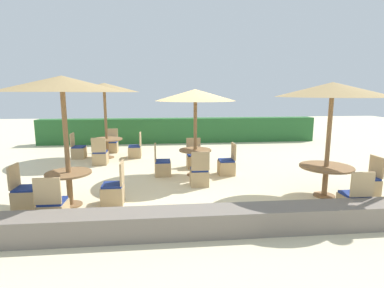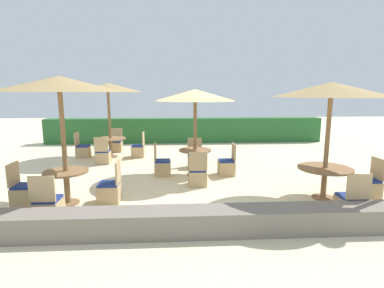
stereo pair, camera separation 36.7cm
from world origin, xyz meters
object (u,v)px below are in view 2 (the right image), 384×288
(patio_chair_back_left_west, at_px, (83,150))
(patio_chair_back_left_north, at_px, (116,145))
(parasol_back_left, at_px, (108,88))
(patio_chair_front_left_west, at_px, (24,193))
(round_table_back_left, at_px, (110,142))
(parasol_center, at_px, (195,96))
(patio_chair_center_west, at_px, (162,166))
(patio_chair_center_north, at_px, (195,160))
(patio_chair_front_left_south, at_px, (48,208))
(patio_chair_center_south, at_px, (198,176))
(round_table_front_right, at_px, (325,173))
(patio_chair_center_east, at_px, (227,166))
(patio_chair_back_left_east, at_px, (138,150))
(round_table_front_left, at_px, (66,179))
(parasol_front_right, at_px, (331,90))
(parasol_front_left, at_px, (59,85))
(patio_chair_front_right_south, at_px, (351,205))
(patio_chair_front_left_east, at_px, (110,191))
(patio_chair_front_right_east, at_px, (368,187))
(patio_chair_back_left_south, at_px, (103,156))
(round_table_center, at_px, (195,156))

(patio_chair_back_left_west, height_order, patio_chair_back_left_north, same)
(parasol_back_left, xyz_separation_m, patio_chair_back_left_west, (-1.03, 0.02, -2.27))
(patio_chair_front_left_west, bearing_deg, round_table_back_left, 169.83)
(parasol_center, xyz_separation_m, patio_chair_center_west, (-0.96, 0.05, -2.03))
(patio_chair_front_left_west, height_order, patio_chair_center_north, same)
(patio_chair_front_left_south, distance_m, patio_chair_center_south, 3.57)
(round_table_back_left, relative_size, patio_chair_back_left_north, 1.21)
(patio_chair_center_west, xyz_separation_m, round_table_front_right, (3.76, -2.13, 0.32))
(round_table_back_left, xyz_separation_m, round_table_front_right, (5.76, -4.70, 0.02))
(round_table_front_right, bearing_deg, patio_chair_center_north, 132.81)
(patio_chair_center_east, distance_m, patio_chair_back_left_east, 3.87)
(round_table_front_left, relative_size, parasol_front_right, 0.36)
(parasol_front_left, bearing_deg, patio_chair_front_left_south, -92.83)
(patio_chair_back_left_north, distance_m, patio_chair_back_left_east, 1.49)
(patio_chair_center_south, xyz_separation_m, patio_chair_front_right_south, (2.78, -2.19, 0.00))
(parasol_front_left, relative_size, parasol_center, 1.10)
(parasol_center, height_order, patio_chair_center_north, parasol_center)
(patio_chair_front_left_east, distance_m, patio_chair_back_left_west, 5.11)
(parasol_center, relative_size, patio_chair_back_left_east, 2.66)
(parasol_front_left, height_order, patio_chair_back_left_east, parasol_front_left)
(patio_chair_front_left_east, height_order, parasol_back_left, parasol_back_left)
(round_table_front_right, height_order, patio_chair_front_right_east, patio_chair_front_right_east)
(patio_chair_front_left_south, height_order, parasol_center, parasol_center)
(patio_chair_front_left_east, xyz_separation_m, round_table_back_left, (-0.95, 4.69, 0.31))
(patio_chair_front_left_south, bearing_deg, patio_chair_back_left_east, 79.47)
(patio_chair_front_left_east, relative_size, patio_chair_center_south, 1.00)
(patio_chair_back_left_west, bearing_deg, round_table_front_right, 55.18)
(patio_chair_center_north, bearing_deg, parasol_front_left, 44.76)
(patio_chair_back_left_west, distance_m, patio_chair_back_left_south, 1.43)
(round_table_back_left, bearing_deg, parasol_back_left, -45.00)
(parasol_front_left, height_order, patio_chair_center_east, parasol_front_left)
(patio_chair_center_west, height_order, parasol_front_right, parasol_front_right)
(patio_chair_front_right_south, bearing_deg, patio_chair_back_left_north, 130.00)
(parasol_back_left, relative_size, patio_chair_back_left_south, 2.91)
(parasol_center, height_order, patio_chair_back_left_south, parasol_center)
(round_table_center, height_order, patio_chair_front_right_east, patio_chair_front_right_east)
(patio_chair_back_left_south, bearing_deg, round_table_front_right, -32.38)
(round_table_back_left, bearing_deg, round_table_center, -41.48)
(patio_chair_front_left_west, distance_m, patio_chair_front_right_south, 6.67)
(patio_chair_center_west, xyz_separation_m, patio_chair_front_right_east, (4.78, -2.18, 0.00))
(parasol_center, relative_size, round_table_back_left, 2.20)
(patio_chair_front_left_east, relative_size, patio_chair_back_left_south, 1.00)
(patio_chair_center_south, height_order, parasol_front_right, parasol_front_right)
(patio_chair_front_left_west, bearing_deg, patio_chair_front_left_south, 44.60)
(patio_chair_back_left_east, bearing_deg, patio_chair_front_right_south, -140.66)
(patio_chair_front_left_east, xyz_separation_m, patio_chair_center_south, (2.01, 1.08, 0.00))
(parasol_center, relative_size, patio_chair_center_south, 2.66)
(round_table_back_left, relative_size, patio_chair_back_left_east, 1.21)
(patio_chair_back_left_north, relative_size, patio_chair_front_right_east, 1.00)
(round_table_center, distance_m, patio_chair_back_left_west, 4.79)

